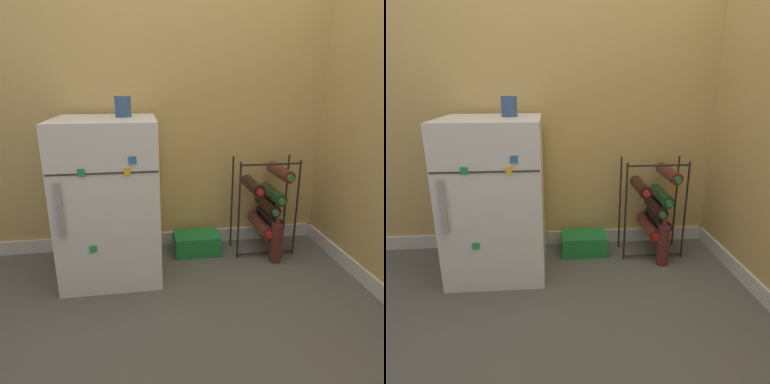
% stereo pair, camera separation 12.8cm
% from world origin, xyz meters
% --- Properties ---
extents(ground_plane, '(14.00, 14.00, 0.00)m').
position_xyz_m(ground_plane, '(0.00, 0.00, 0.00)').
color(ground_plane, '#56544F').
extents(wall_back, '(7.01, 0.07, 2.50)m').
position_xyz_m(wall_back, '(0.00, 0.63, 1.24)').
color(wall_back, tan).
rests_on(wall_back, ground_plane).
extents(mini_fridge, '(0.53, 0.54, 0.88)m').
position_xyz_m(mini_fridge, '(-0.36, 0.30, 0.44)').
color(mini_fridge, white).
rests_on(mini_fridge, ground_plane).
extents(wine_rack, '(0.38, 0.33, 0.62)m').
position_xyz_m(wine_rack, '(0.61, 0.41, 0.31)').
color(wine_rack, black).
rests_on(wine_rack, ground_plane).
extents(soda_box, '(0.29, 0.19, 0.13)m').
position_xyz_m(soda_box, '(0.16, 0.45, 0.06)').
color(soda_box, '#1E7F38').
rests_on(soda_box, ground_plane).
extents(fridge_top_cup, '(0.09, 0.09, 0.11)m').
position_xyz_m(fridge_top_cup, '(-0.26, 0.35, 0.94)').
color(fridge_top_cup, '#335184').
rests_on(fridge_top_cup, mini_fridge).
extents(loose_bottle_floor, '(0.07, 0.07, 0.29)m').
position_xyz_m(loose_bottle_floor, '(0.62, 0.25, 0.13)').
color(loose_bottle_floor, '#56231E').
rests_on(loose_bottle_floor, ground_plane).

